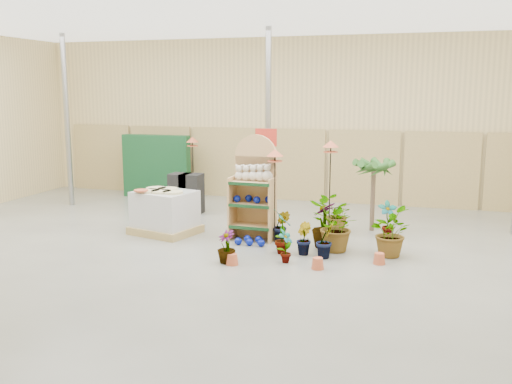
# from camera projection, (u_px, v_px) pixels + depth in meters

# --- Properties ---
(room) EXTENTS (15.20, 12.10, 4.70)m
(room) POSITION_uv_depth(u_px,v_px,m) (232.00, 135.00, 11.00)
(room) COLOR slate
(room) RESTS_ON ground
(display_shelf) EXTENTS (0.92, 0.60, 2.16)m
(display_shelf) POSITION_uv_depth(u_px,v_px,m) (254.00, 191.00, 11.81)
(display_shelf) COLOR tan
(display_shelf) RESTS_ON ground
(teddy_bears) EXTENTS (0.80, 0.22, 0.35)m
(teddy_bears) POSITION_uv_depth(u_px,v_px,m) (255.00, 174.00, 11.63)
(teddy_bears) COLOR beige
(teddy_bears) RESTS_ON display_shelf
(gazing_balls_shelf) EXTENTS (0.79, 0.27, 0.15)m
(gazing_balls_shelf) POSITION_uv_depth(u_px,v_px,m) (253.00, 199.00, 11.72)
(gazing_balls_shelf) COLOR #07148B
(gazing_balls_shelf) RESTS_ON display_shelf
(gazing_balls_floor) EXTENTS (0.63, 0.39, 0.15)m
(gazing_balls_floor) POSITION_uv_depth(u_px,v_px,m) (251.00, 241.00, 11.43)
(gazing_balls_floor) COLOR #07148B
(gazing_balls_floor) RESTS_ON ground
(pallet_stack) EXTENTS (1.53, 1.38, 0.97)m
(pallet_stack) POSITION_uv_depth(u_px,v_px,m) (165.00, 212.00, 12.28)
(pallet_stack) COLOR #9C844F
(pallet_stack) RESTS_ON ground
(charcoal_planters) EXTENTS (0.80, 0.50, 1.00)m
(charcoal_planters) POSITION_uv_depth(u_px,v_px,m) (186.00, 193.00, 14.30)
(charcoal_planters) COLOR black
(charcoal_planters) RESTS_ON ground
(trellis_stock) EXTENTS (2.00, 0.30, 1.80)m
(trellis_stock) POSITION_uv_depth(u_px,v_px,m) (156.00, 166.00, 16.35)
(trellis_stock) COLOR #10401E
(trellis_stock) RESTS_ON ground
(offer_sign) EXTENTS (0.50, 0.08, 2.20)m
(offer_sign) POSITION_uv_depth(u_px,v_px,m) (266.00, 156.00, 13.03)
(offer_sign) COLOR gray
(offer_sign) RESTS_ON ground
(bird_table_front) EXTENTS (0.34, 0.34, 1.90)m
(bird_table_front) POSITION_uv_depth(u_px,v_px,m) (275.00, 156.00, 11.32)
(bird_table_front) COLOR black
(bird_table_front) RESTS_ON ground
(bird_table_right) EXTENTS (0.34, 0.34, 2.04)m
(bird_table_right) POSITION_uv_depth(u_px,v_px,m) (331.00, 147.00, 11.74)
(bird_table_right) COLOR black
(bird_table_right) RESTS_ON ground
(bird_table_back) EXTENTS (0.34, 0.34, 1.83)m
(bird_table_back) POSITION_uv_depth(u_px,v_px,m) (193.00, 142.00, 15.21)
(bird_table_back) COLOR black
(bird_table_back) RESTS_ON ground
(palm) EXTENTS (0.70, 0.70, 1.69)m
(palm) POSITION_uv_depth(u_px,v_px,m) (374.00, 166.00, 12.36)
(palm) COLOR brown
(palm) RESTS_ON ground
(potted_plant_0) EXTENTS (0.44, 0.53, 0.86)m
(potted_plant_0) POSITION_uv_depth(u_px,v_px,m) (282.00, 232.00, 10.73)
(potted_plant_0) COLOR #28571E
(potted_plant_0) RESTS_ON ground
(potted_plant_1) EXTENTS (0.40, 0.43, 0.61)m
(potted_plant_1) POSITION_uv_depth(u_px,v_px,m) (303.00, 238.00, 10.73)
(potted_plant_1) COLOR #28571E
(potted_plant_1) RESTS_ON ground
(potted_plant_2) EXTENTS (1.16, 1.19, 1.00)m
(potted_plant_2) POSITION_uv_depth(u_px,v_px,m) (335.00, 226.00, 10.85)
(potted_plant_2) COLOR #28571E
(potted_plant_2) RESTS_ON ground
(potted_plant_3) EXTENTS (0.65, 0.65, 0.91)m
(potted_plant_3) POSITION_uv_depth(u_px,v_px,m) (325.00, 225.00, 11.16)
(potted_plant_3) COLOR #28571E
(potted_plant_3) RESTS_ON ground
(potted_plant_4) EXTENTS (0.47, 0.39, 0.77)m
(potted_plant_4) POSITION_uv_depth(u_px,v_px,m) (387.00, 219.00, 11.99)
(potted_plant_4) COLOR #28571E
(potted_plant_4) RESTS_ON ground
(potted_plant_5) EXTENTS (0.40, 0.34, 0.65)m
(potted_plant_5) POSITION_uv_depth(u_px,v_px,m) (281.00, 226.00, 11.66)
(potted_plant_5) COLOR #28571E
(potted_plant_5) RESTS_ON ground
(potted_plant_6) EXTENTS (0.87, 0.81, 0.79)m
(potted_plant_6) POSITION_uv_depth(u_px,v_px,m) (335.00, 214.00, 12.38)
(potted_plant_6) COLOR #28571E
(potted_plant_6) RESTS_ON ground
(potted_plant_7) EXTENTS (0.46, 0.46, 0.60)m
(potted_plant_7) POSITION_uv_depth(u_px,v_px,m) (226.00, 247.00, 10.19)
(potted_plant_7) COLOR #28571E
(potted_plant_7) RESTS_ON ground
(potted_plant_8) EXTENTS (0.32, 0.38, 0.62)m
(potted_plant_8) POSITION_uv_depth(u_px,v_px,m) (285.00, 246.00, 10.19)
(potted_plant_8) COLOR #28571E
(potted_plant_8) RESTS_ON ground
(potted_plant_9) EXTENTS (0.45, 0.47, 0.67)m
(potted_plant_9) POSITION_uv_depth(u_px,v_px,m) (325.00, 240.00, 10.49)
(potted_plant_9) COLOR #28571E
(potted_plant_9) RESTS_ON ground
(potted_plant_10) EXTENTS (0.86, 0.94, 0.91)m
(potted_plant_10) POSITION_uv_depth(u_px,v_px,m) (389.00, 232.00, 10.61)
(potted_plant_10) COLOR #28571E
(potted_plant_10) RESTS_ON ground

